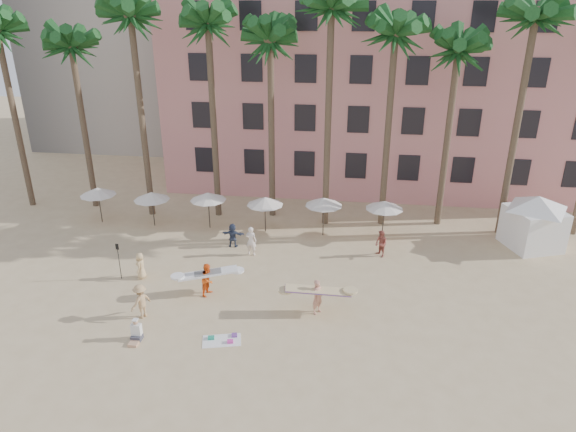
{
  "coord_description": "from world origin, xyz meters",
  "views": [
    {
      "loc": [
        4.91,
        -19.42,
        14.83
      ],
      "look_at": [
        1.46,
        6.0,
        4.0
      ],
      "focal_mm": 32.0,
      "sensor_mm": 36.0,
      "label": 1
    }
  ],
  "objects_px": {
    "cabana": "(535,217)",
    "carrier_yellow": "(318,295)",
    "pink_hotel": "(383,86)",
    "carrier_white": "(208,278)"
  },
  "relations": [
    {
      "from": "pink_hotel",
      "to": "carrier_white",
      "type": "relative_size",
      "value": 10.75
    },
    {
      "from": "carrier_yellow",
      "to": "carrier_white",
      "type": "bearing_deg",
      "value": 170.49
    },
    {
      "from": "pink_hotel",
      "to": "carrier_white",
      "type": "height_order",
      "value": "pink_hotel"
    },
    {
      "from": "carrier_yellow",
      "to": "carrier_white",
      "type": "xyz_separation_m",
      "value": [
        -6.01,
        1.01,
        -0.07
      ]
    },
    {
      "from": "pink_hotel",
      "to": "carrier_yellow",
      "type": "height_order",
      "value": "pink_hotel"
    },
    {
      "from": "carrier_yellow",
      "to": "cabana",
      "type": "bearing_deg",
      "value": 36.08
    },
    {
      "from": "pink_hotel",
      "to": "cabana",
      "type": "xyz_separation_m",
      "value": [
        9.48,
        -13.53,
        -5.93
      ]
    },
    {
      "from": "cabana",
      "to": "carrier_yellow",
      "type": "height_order",
      "value": "cabana"
    },
    {
      "from": "cabana",
      "to": "carrier_yellow",
      "type": "relative_size",
      "value": 1.71
    },
    {
      "from": "pink_hotel",
      "to": "carrier_white",
      "type": "distance_m",
      "value": 25.06
    }
  ]
}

